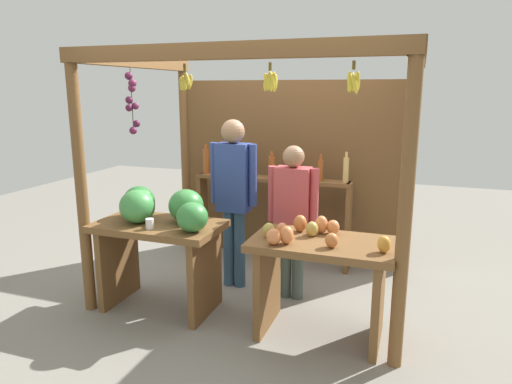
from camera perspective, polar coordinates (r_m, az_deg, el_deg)
ground_plane at (r=4.78m, az=0.77°, el=-11.70°), size 12.00×12.00×0.00m
market_stall at (r=4.79m, az=2.38°, el=5.23°), size 2.80×2.01×2.30m
fruit_counter_left at (r=4.21m, az=-11.76°, el=-4.37°), size 1.16×0.64×1.11m
fruit_counter_right at (r=3.74m, az=7.88°, el=-9.01°), size 1.13×0.64×0.96m
bottle_shelf_unit at (r=5.21m, az=1.77°, el=-0.39°), size 1.79×0.22×1.35m
vendor_man at (r=4.52m, az=-2.80°, el=0.50°), size 0.48×0.23×1.69m
vendor_woman at (r=4.30m, az=4.55°, el=-2.22°), size 0.48×0.20×1.47m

